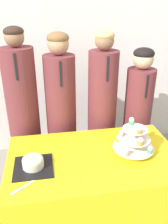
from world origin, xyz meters
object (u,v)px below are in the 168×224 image
at_px(student_0, 24,120).
at_px(round_cake, 33,163).
at_px(student_2, 102,115).
at_px(student_1, 62,118).
at_px(cupcake_stand, 134,139).
at_px(cake_knife, 23,187).
at_px(student_3, 137,118).

bearing_deg(student_0, round_cake, -82.06).
relative_size(student_0, student_2, 1.03).
xyz_separation_m(round_cake, student_1, (0.26, 0.69, -0.01)).
bearing_deg(student_2, round_cake, -134.30).
bearing_deg(cupcake_stand, cake_knife, -162.83).
bearing_deg(cake_knife, cupcake_stand, -22.41).
distance_m(cupcake_stand, student_0, 1.07).
distance_m(cake_knife, student_1, 0.94).
bearing_deg(student_3, student_1, 180.00).
relative_size(cupcake_stand, student_0, 0.20).
distance_m(round_cake, cake_knife, 0.20).
bearing_deg(cake_knife, student_0, 52.76).
distance_m(student_0, student_1, 0.36).
bearing_deg(student_2, cake_knife, -129.78).
distance_m(round_cake, student_0, 0.69).
height_order(cupcake_stand, student_1, student_1).
height_order(cake_knife, student_2, student_2).
bearing_deg(student_0, cupcake_stand, -35.66).
bearing_deg(student_3, cake_knife, -141.73).
height_order(round_cake, student_1, student_1).
relative_size(round_cake, cupcake_stand, 0.87).
bearing_deg(round_cake, student_0, 97.94).
xyz_separation_m(student_0, student_2, (0.77, -0.00, -0.02)).
height_order(cupcake_stand, student_2, student_2).
height_order(student_1, student_2, student_2).
xyz_separation_m(cake_knife, student_0, (-0.04, 0.88, 0.04)).
relative_size(cake_knife, cupcake_stand, 0.71).
bearing_deg(round_cake, student_1, 69.13).
xyz_separation_m(student_2, student_3, (0.38, -0.00, -0.07)).
distance_m(cake_knife, cupcake_stand, 0.88).
bearing_deg(round_cake, cupcake_stand, 4.91).
bearing_deg(student_2, student_0, 180.00).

